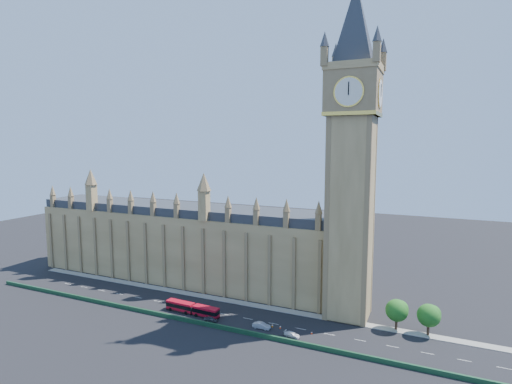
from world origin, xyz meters
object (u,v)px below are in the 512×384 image
at_px(red_bus, 192,309).
at_px(car_white, 292,334).
at_px(car_silver, 262,326).
at_px(car_grey, 211,319).

bearing_deg(red_bus, car_white, -0.19).
distance_m(car_silver, car_white, 9.28).
height_order(red_bus, car_grey, red_bus).
bearing_deg(car_silver, car_grey, 96.76).
height_order(red_bus, car_silver, red_bus).
distance_m(car_grey, car_white, 24.19).
bearing_deg(car_grey, red_bus, 70.35).
height_order(car_silver, car_white, car_silver).
bearing_deg(red_bus, car_grey, -14.18).
distance_m(red_bus, car_white, 31.92).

